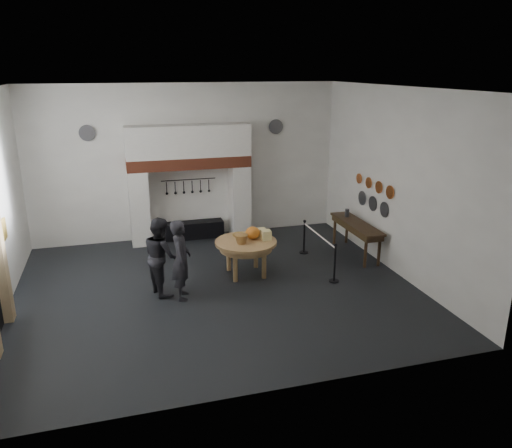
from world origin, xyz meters
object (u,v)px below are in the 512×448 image
object	(u,v)px
visitor_far	(161,256)
barrier_post_far	(304,238)
visitor_near	(181,260)
barrier_post_near	(335,264)
iron_range	(192,230)
work_table	(246,242)
side_table	(357,224)

from	to	relation	value
visitor_far	barrier_post_far	bearing A→B (deg)	-86.33
visitor_near	barrier_post_near	distance (m)	3.64
iron_range	barrier_post_far	size ratio (longest dim) A/B	2.11
work_table	side_table	bearing A→B (deg)	9.11
barrier_post_near	visitor_near	bearing A→B (deg)	177.66
work_table	barrier_post_far	size ratio (longest dim) A/B	1.68
work_table	visitor_near	size ratio (longest dim) A/B	0.84
visitor_far	visitor_near	bearing A→B (deg)	-151.26
iron_range	visitor_far	world-z (taller)	visitor_far
work_table	barrier_post_far	distance (m)	2.19
visitor_far	side_table	xyz separation A→B (m)	(5.33, 0.99, -0.02)
iron_range	side_table	distance (m)	4.88
work_table	visitor_far	distance (m)	2.15
side_table	barrier_post_far	xyz separation A→B (m)	(-1.32, 0.46, -0.42)
iron_range	work_table	world-z (taller)	work_table
visitor_far	barrier_post_far	world-z (taller)	visitor_far
visitor_near	iron_range	bearing A→B (deg)	-4.17
side_table	barrier_post_near	distance (m)	2.07
iron_range	barrier_post_far	xyz separation A→B (m)	(2.78, -2.11, 0.20)
work_table	iron_range	bearing A→B (deg)	105.67
work_table	side_table	size ratio (longest dim) A/B	0.69
visitor_far	work_table	bearing A→B (deg)	-93.59
side_table	barrier_post_far	distance (m)	1.46
visitor_near	visitor_far	size ratio (longest dim) A/B	1.02
iron_range	side_table	xyz separation A→B (m)	(4.10, -2.57, 0.62)
iron_range	barrier_post_near	world-z (taller)	barrier_post_near
visitor_far	side_table	world-z (taller)	visitor_far
side_table	work_table	bearing A→B (deg)	-170.89
visitor_far	barrier_post_near	size ratio (longest dim) A/B	1.97
side_table	iron_range	bearing A→B (deg)	147.88
barrier_post_near	barrier_post_far	xyz separation A→B (m)	(0.00, 2.00, 0.00)
iron_range	visitor_far	xyz separation A→B (m)	(-1.23, -3.56, 0.64)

